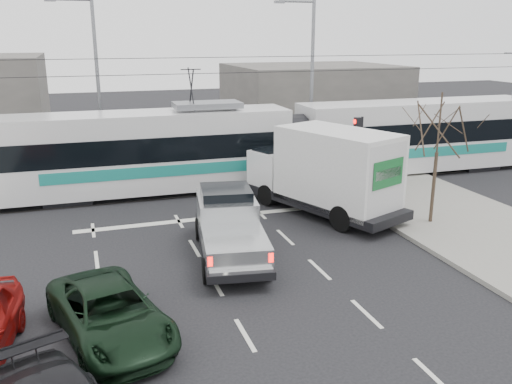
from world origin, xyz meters
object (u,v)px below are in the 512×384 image
object	(u,v)px
silver_pickup	(229,224)
navy_pickup	(338,177)
tram	(292,142)
box_truck	(326,172)
traffic_signal	(359,140)
bare_tree	(439,129)
street_lamp_far	(94,75)
green_car	(110,313)
street_lamp_near	(309,73)

from	to	relation	value
silver_pickup	navy_pickup	xyz separation A→B (m)	(6.23, 4.32, 0.06)
navy_pickup	tram	bearing A→B (deg)	112.85
tram	box_truck	bearing A→B (deg)	-95.85
traffic_signal	navy_pickup	bearing A→B (deg)	176.64
traffic_signal	bare_tree	bearing A→B (deg)	-74.24
street_lamp_far	silver_pickup	xyz separation A→B (m)	(3.53, -13.77, -4.07)
green_car	bare_tree	bearing A→B (deg)	5.70
street_lamp_far	tram	size ratio (longest dim) A/B	0.32
box_truck	green_car	distance (m)	11.64
silver_pickup	navy_pickup	size ratio (longest dim) A/B	1.07
tram	navy_pickup	size ratio (longest dim) A/B	4.94
street_lamp_near	tram	distance (m)	5.40
silver_pickup	navy_pickup	distance (m)	7.59
silver_pickup	navy_pickup	world-z (taller)	navy_pickup
street_lamp_far	street_lamp_near	bearing A→B (deg)	-9.87
traffic_signal	street_lamp_far	world-z (taller)	street_lamp_far
street_lamp_near	box_truck	xyz separation A→B (m)	(-3.06, -8.90, -3.34)
bare_tree	navy_pickup	size ratio (longest dim) A/B	0.89
green_car	navy_pickup	bearing A→B (deg)	25.14
street_lamp_far	box_truck	bearing A→B (deg)	-52.24
bare_tree	street_lamp_near	bearing A→B (deg)	91.42
bare_tree	street_lamp_near	xyz separation A→B (m)	(-0.29, 11.50, 1.32)
street_lamp_near	silver_pickup	xyz separation A→B (m)	(-7.97, -11.77, -4.07)
traffic_signal	green_car	size ratio (longest dim) A/B	0.77
bare_tree	navy_pickup	bearing A→B (deg)	116.58
street_lamp_far	green_car	world-z (taller)	street_lamp_far
traffic_signal	silver_pickup	world-z (taller)	traffic_signal
street_lamp_far	silver_pickup	size ratio (longest dim) A/B	1.49
bare_tree	navy_pickup	world-z (taller)	bare_tree
street_lamp_far	navy_pickup	xyz separation A→B (m)	(9.76, -9.45, -4.00)
green_car	box_truck	bearing A→B (deg)	23.75
street_lamp_near	silver_pickup	bearing A→B (deg)	-124.10
tram	green_car	xyz separation A→B (m)	(-9.72, -12.38, -1.36)
bare_tree	green_car	bearing A→B (deg)	-159.87
tram	navy_pickup	distance (m)	3.93
traffic_signal	street_lamp_near	size ratio (longest dim) A/B	0.40
bare_tree	tram	world-z (taller)	tram
silver_pickup	traffic_signal	bearing A→B (deg)	39.93
bare_tree	traffic_signal	xyz separation A→B (m)	(-1.13, 4.00, -1.05)
traffic_signal	street_lamp_far	xyz separation A→B (m)	(-10.66, 9.50, 2.37)
bare_tree	tram	bearing A→B (deg)	109.25
street_lamp_near	box_truck	size ratio (longest dim) A/B	1.19
bare_tree	green_car	xyz separation A→B (m)	(-12.45, -4.56, -3.14)
street_lamp_near	green_car	distance (m)	20.64
silver_pickup	street_lamp_far	bearing A→B (deg)	113.36
street_lamp_far	tram	world-z (taller)	street_lamp_far
street_lamp_far	navy_pickup	world-z (taller)	street_lamp_far
silver_pickup	tram	bearing A→B (deg)	64.64
traffic_signal	navy_pickup	distance (m)	1.86
traffic_signal	street_lamp_far	bearing A→B (deg)	138.28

